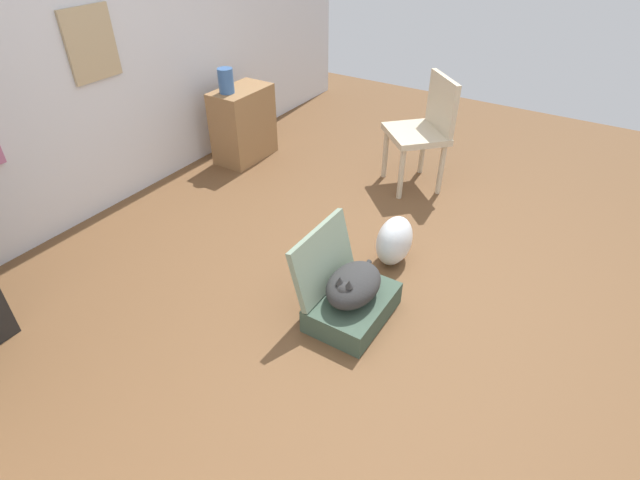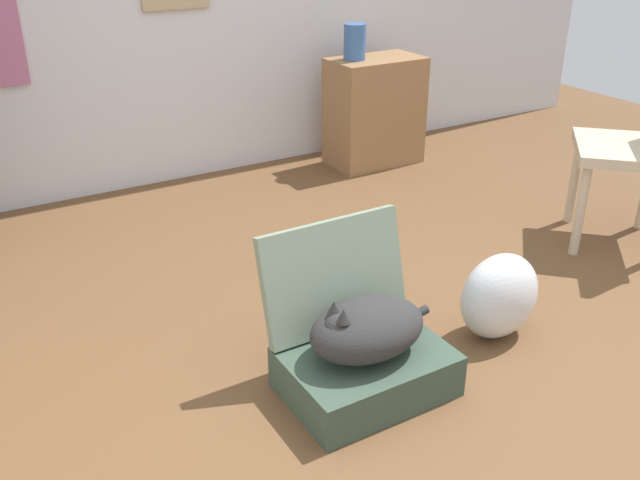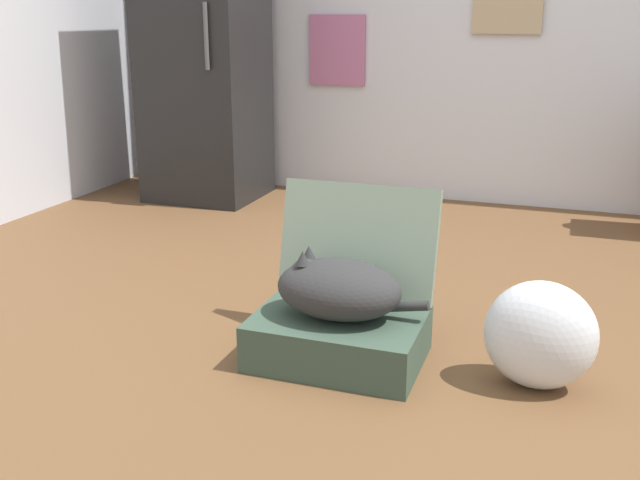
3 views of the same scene
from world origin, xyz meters
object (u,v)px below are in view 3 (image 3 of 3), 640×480
Objects in this scene: suitcase_base at (338,338)px; refrigerator at (204,50)px; plastic_bag_white at (540,335)px; cat at (337,288)px.

refrigerator is at bearing 127.82° from suitcase_base.
suitcase_base is 1.59× the size of plastic_bag_white.
suitcase_base is at bearing -177.22° from plastic_bag_white.
refrigerator reaches higher than cat.
plastic_bag_white is at bearing -41.54° from refrigerator.
cat is (-0.00, 0.00, 0.17)m from suitcase_base.
plastic_bag_white reaches higher than suitcase_base.
suitcase_base is 1.11× the size of cat.
plastic_bag_white is (0.62, 0.03, 0.09)m from suitcase_base.
suitcase_base is at bearing -52.18° from refrigerator.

